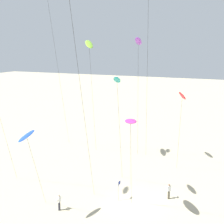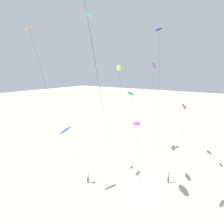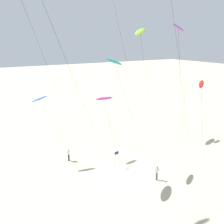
{
  "view_description": "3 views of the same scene",
  "coord_description": "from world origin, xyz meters",
  "px_view_note": "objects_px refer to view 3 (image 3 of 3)",
  "views": [
    {
      "loc": [
        -27.41,
        -9.5,
        15.71
      ],
      "look_at": [
        -0.3,
        2.55,
        9.37
      ],
      "focal_mm": 49.08,
      "sensor_mm": 36.0,
      "label": 1
    },
    {
      "loc": [
        -26.32,
        -13.08,
        15.96
      ],
      "look_at": [
        -2.51,
        3.58,
        10.23
      ],
      "focal_mm": 35.69,
      "sensor_mm": 36.0,
      "label": 2
    },
    {
      "loc": [
        -14.77,
        -21.86,
        14.93
      ],
      "look_at": [
        -0.04,
        3.08,
        6.64
      ],
      "focal_mm": 40.73,
      "sensor_mm": 36.0,
      "label": 3
    }
  ],
  "objects_px": {
    "kite_purple": "(178,29)",
    "kite_lime": "(140,32)",
    "kite_flyer_nearest": "(69,154)",
    "marker_flag": "(116,156)",
    "kite_blue": "(40,100)",
    "kite_flyer_middle": "(157,173)",
    "kite_magenta": "(105,99)",
    "kite_teal": "(114,63)",
    "kite_red": "(201,85)"
  },
  "relations": [
    {
      "from": "kite_purple",
      "to": "kite_blue",
      "type": "relative_size",
      "value": 1.98
    },
    {
      "from": "kite_red",
      "to": "kite_flyer_middle",
      "type": "height_order",
      "value": "kite_red"
    },
    {
      "from": "kite_lime",
      "to": "kite_flyer_middle",
      "type": "bearing_deg",
      "value": -117.7
    },
    {
      "from": "kite_teal",
      "to": "kite_blue",
      "type": "xyz_separation_m",
      "value": [
        -6.92,
        5.48,
        -4.4
      ]
    },
    {
      "from": "kite_lime",
      "to": "kite_teal",
      "type": "height_order",
      "value": "kite_lime"
    },
    {
      "from": "kite_magenta",
      "to": "kite_flyer_middle",
      "type": "distance_m",
      "value": 10.14
    },
    {
      "from": "kite_teal",
      "to": "marker_flag",
      "type": "bearing_deg",
      "value": -64.66
    },
    {
      "from": "kite_red",
      "to": "kite_teal",
      "type": "xyz_separation_m",
      "value": [
        -8.62,
        4.63,
        2.52
      ]
    },
    {
      "from": "kite_lime",
      "to": "marker_flag",
      "type": "height_order",
      "value": "kite_lime"
    },
    {
      "from": "kite_purple",
      "to": "kite_teal",
      "type": "xyz_separation_m",
      "value": [
        -10.66,
        -1.62,
        -3.77
      ]
    },
    {
      "from": "kite_red",
      "to": "marker_flag",
      "type": "height_order",
      "value": "kite_red"
    },
    {
      "from": "kite_magenta",
      "to": "kite_blue",
      "type": "bearing_deg",
      "value": 118.92
    },
    {
      "from": "kite_blue",
      "to": "kite_flyer_nearest",
      "type": "xyz_separation_m",
      "value": [
        2.78,
        -1.13,
        -7.21
      ]
    },
    {
      "from": "kite_lime",
      "to": "kite_magenta",
      "type": "xyz_separation_m",
      "value": [
        -11.83,
        -10.32,
        -6.68
      ]
    },
    {
      "from": "kite_red",
      "to": "kite_blue",
      "type": "height_order",
      "value": "kite_red"
    },
    {
      "from": "kite_magenta",
      "to": "kite_flyer_nearest",
      "type": "relative_size",
      "value": 5.84
    },
    {
      "from": "kite_magenta",
      "to": "kite_purple",
      "type": "bearing_deg",
      "value": 16.84
    },
    {
      "from": "kite_teal",
      "to": "marker_flag",
      "type": "distance_m",
      "value": 11.02
    },
    {
      "from": "kite_teal",
      "to": "kite_flyer_middle",
      "type": "distance_m",
      "value": 12.85
    },
    {
      "from": "kite_red",
      "to": "kite_blue",
      "type": "xyz_separation_m",
      "value": [
        -15.54,
        10.11,
        -1.89
      ]
    },
    {
      "from": "marker_flag",
      "to": "kite_flyer_middle",
      "type": "bearing_deg",
      "value": -62.65
    },
    {
      "from": "kite_lime",
      "to": "kite_blue",
      "type": "height_order",
      "value": "kite_lime"
    },
    {
      "from": "kite_blue",
      "to": "marker_flag",
      "type": "bearing_deg",
      "value": -39.01
    },
    {
      "from": "kite_purple",
      "to": "kite_flyer_nearest",
      "type": "distance_m",
      "value": 21.52
    },
    {
      "from": "kite_magenta",
      "to": "kite_flyer_middle",
      "type": "height_order",
      "value": "kite_magenta"
    },
    {
      "from": "kite_flyer_nearest",
      "to": "kite_flyer_middle",
      "type": "bearing_deg",
      "value": -54.26
    },
    {
      "from": "marker_flag",
      "to": "kite_flyer_nearest",
      "type": "bearing_deg",
      "value": 132.87
    },
    {
      "from": "kite_red",
      "to": "marker_flag",
      "type": "distance_m",
      "value": 12.83
    },
    {
      "from": "kite_teal",
      "to": "kite_flyer_middle",
      "type": "height_order",
      "value": "kite_teal"
    },
    {
      "from": "kite_magenta",
      "to": "marker_flag",
      "type": "xyz_separation_m",
      "value": [
        2.66,
        2.19,
        -7.81
      ]
    },
    {
      "from": "kite_lime",
      "to": "kite_blue",
      "type": "relative_size",
      "value": 1.95
    },
    {
      "from": "kite_flyer_nearest",
      "to": "kite_blue",
      "type": "bearing_deg",
      "value": 157.99
    },
    {
      "from": "kite_blue",
      "to": "kite_flyer_nearest",
      "type": "distance_m",
      "value": 7.81
    },
    {
      "from": "kite_purple",
      "to": "kite_red",
      "type": "bearing_deg",
      "value": -108.08
    },
    {
      "from": "kite_red",
      "to": "kite_purple",
      "type": "distance_m",
      "value": 9.09
    },
    {
      "from": "kite_teal",
      "to": "kite_blue",
      "type": "bearing_deg",
      "value": 141.61
    },
    {
      "from": "kite_blue",
      "to": "marker_flag",
      "type": "relative_size",
      "value": 4.11
    },
    {
      "from": "kite_lime",
      "to": "marker_flag",
      "type": "xyz_separation_m",
      "value": [
        -9.16,
        -8.14,
        -14.49
      ]
    },
    {
      "from": "kite_flyer_middle",
      "to": "kite_red",
      "type": "bearing_deg",
      "value": 2.48
    },
    {
      "from": "kite_flyer_nearest",
      "to": "marker_flag",
      "type": "xyz_separation_m",
      "value": [
        4.23,
        -4.55,
        0.6
      ]
    },
    {
      "from": "kite_purple",
      "to": "kite_magenta",
      "type": "xyz_separation_m",
      "value": [
        -13.23,
        -4.01,
        -6.98
      ]
    },
    {
      "from": "kite_purple",
      "to": "kite_lime",
      "type": "bearing_deg",
      "value": 102.54
    },
    {
      "from": "kite_teal",
      "to": "kite_flyer_nearest",
      "type": "relative_size",
      "value": 7.88
    },
    {
      "from": "kite_flyer_middle",
      "to": "kite_magenta",
      "type": "bearing_deg",
      "value": 153.82
    },
    {
      "from": "kite_flyer_middle",
      "to": "kite_teal",
      "type": "bearing_deg",
      "value": 117.27
    },
    {
      "from": "kite_red",
      "to": "kite_purple",
      "type": "bearing_deg",
      "value": 71.92
    },
    {
      "from": "kite_purple",
      "to": "kite_flyer_middle",
      "type": "height_order",
      "value": "kite_purple"
    },
    {
      "from": "kite_lime",
      "to": "kite_blue",
      "type": "xyz_separation_m",
      "value": [
        -16.17,
        -2.46,
        -7.88
      ]
    },
    {
      "from": "kite_purple",
      "to": "kite_blue",
      "type": "xyz_separation_m",
      "value": [
        -17.58,
        3.86,
        -8.18
      ]
    },
    {
      "from": "kite_lime",
      "to": "kite_flyer_nearest",
      "type": "xyz_separation_m",
      "value": [
        -13.39,
        -3.58,
        -15.09
      ]
    }
  ]
}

